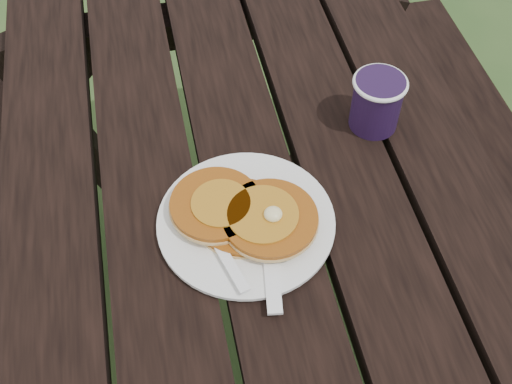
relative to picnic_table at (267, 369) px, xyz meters
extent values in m
cube|color=black|center=(0.00, 0.00, 0.36)|extent=(0.75, 1.80, 0.04)
cylinder|color=white|center=(-0.02, 0.07, 0.39)|extent=(0.29, 0.29, 0.01)
cylinder|color=#A05112|center=(-0.03, 0.07, 0.40)|extent=(0.13, 0.13, 0.01)
cylinder|color=#A05112|center=(-0.06, 0.09, 0.41)|extent=(0.13, 0.13, 0.01)
cylinder|color=#A05112|center=(0.01, 0.05, 0.41)|extent=(0.13, 0.13, 0.01)
cylinder|color=#9C6416|center=(0.00, 0.05, 0.42)|extent=(0.10, 0.10, 0.00)
ellipsoid|color=#F4E59E|center=(0.01, 0.05, 0.42)|extent=(0.03, 0.03, 0.02)
cube|color=white|center=(0.00, 0.00, 0.39)|extent=(0.05, 0.18, 0.00)
cylinder|color=#211031|center=(0.22, 0.22, 0.43)|extent=(0.08, 0.08, 0.09)
torus|color=white|center=(0.22, 0.22, 0.47)|extent=(0.09, 0.09, 0.01)
cylinder|color=black|center=(0.22, 0.22, 0.47)|extent=(0.07, 0.07, 0.01)
camera|label=1|loc=(-0.12, -0.46, 1.14)|focal=45.00mm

